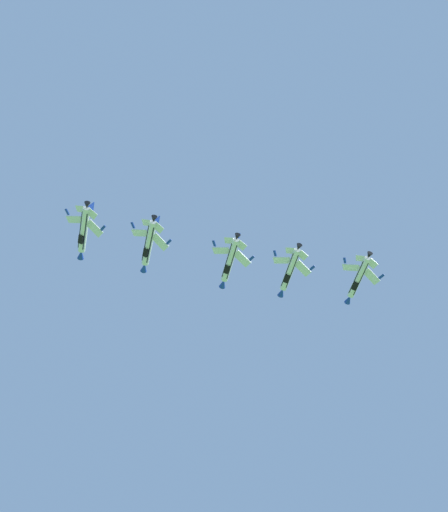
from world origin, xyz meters
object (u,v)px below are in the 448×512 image
(fighter_jet_left_outer, at_px, (290,271))
(fighter_jet_right_outer, at_px, (358,278))
(fighter_jet_left_wing, at_px, (149,244))
(fighter_jet_lead, at_px, (84,231))
(fighter_jet_right_wing, at_px, (230,261))

(fighter_jet_left_outer, distance_m, fighter_jet_right_outer, 17.23)
(fighter_jet_left_wing, bearing_deg, fighter_jet_lead, 177.99)
(fighter_jet_left_wing, distance_m, fighter_jet_left_outer, 34.18)
(fighter_jet_lead, relative_size, fighter_jet_right_outer, 1.00)
(fighter_jet_right_wing, bearing_deg, fighter_jet_right_outer, -1.60)
(fighter_jet_left_outer, height_order, fighter_jet_right_outer, fighter_jet_right_outer)
(fighter_jet_lead, xyz_separation_m, fighter_jet_left_outer, (44.75, 20.48, -0.20))
(fighter_jet_left_wing, bearing_deg, fighter_jet_left_outer, 1.14)
(fighter_jet_lead, xyz_separation_m, fighter_jet_right_outer, (60.82, 26.66, 0.56))
(fighter_jet_right_wing, bearing_deg, fighter_jet_lead, -179.95)
(fighter_jet_right_wing, bearing_deg, fighter_jet_left_outer, 0.46)
(fighter_jet_right_wing, relative_size, fighter_jet_right_outer, 1.00)
(fighter_jet_lead, height_order, fighter_jet_right_wing, fighter_jet_lead)
(fighter_jet_left_outer, bearing_deg, fighter_jet_lead, -179.82)
(fighter_jet_left_wing, bearing_deg, fighter_jet_right_outer, -0.37)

